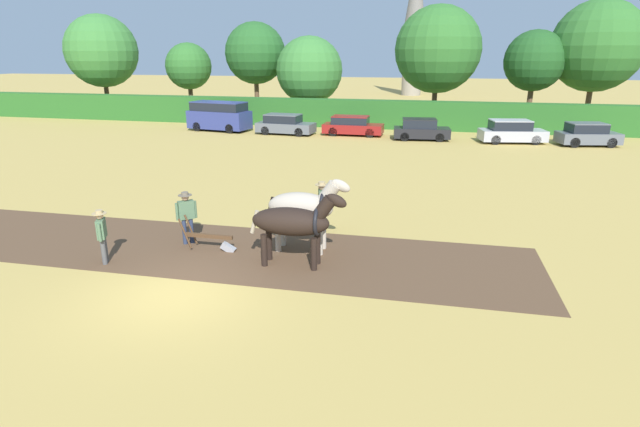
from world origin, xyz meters
The scene contains 23 objects.
ground_plane centered at (0.00, 0.00, 0.00)m, with size 240.00×240.00×0.00m, color tan.
plowed_furrow_strip centered at (-0.78, 2.98, 0.00)m, with size 20.55×4.42×0.01m, color brown.
hedgerow centered at (0.00, 30.83, 1.12)m, with size 76.49×1.49×2.24m, color #286023.
tree_far_left centered at (-26.41, 34.55, 6.05)m, with size 6.90×6.90×9.51m.
tree_left centered at (-18.07, 36.19, 4.63)m, with size 4.45×4.45×6.88m.
tree_center_left centered at (-11.30, 36.77, 5.85)m, with size 5.74×5.74×8.73m.
tree_center centered at (-5.63, 35.37, 4.37)m, with size 6.04×6.04×7.40m.
tree_center_right centered at (5.68, 35.87, 6.16)m, with size 7.36×7.36×9.85m.
tree_right centered at (13.56, 35.64, 5.25)m, with size 4.94×4.94×7.74m.
tree_far_right centered at (18.29, 36.33, 6.41)m, with size 7.30×7.30×10.07m.
church_spire centered at (1.90, 65.48, 10.37)m, with size 3.05×3.05×19.83m.
draft_horse_lead_left centered at (2.42, 2.46, 1.31)m, with size 2.89×0.90×2.29m.
draft_horse_lead_right centered at (2.39, 3.64, 1.40)m, with size 2.69×0.98×2.41m.
plow centered at (-0.37, 2.99, 0.32)m, with size 1.76×0.47×1.13m.
farmer_at_plow centered at (-1.40, 3.33, 1.01)m, with size 0.53×0.47×1.72m.
farmer_beside_team centered at (2.52, 5.48, 1.03)m, with size 0.44×0.65×1.75m.
farmer_onlooker_left centered at (-3.03, 1.32, 0.94)m, with size 0.41×0.59×1.62m.
parked_van centered at (-10.66, 26.43, 1.16)m, with size 5.09×2.79×2.26m.
parked_car_left centered at (-5.11, 25.89, 0.72)m, with size 4.45×2.10×1.50m.
parked_car_center_left centered at (-0.06, 26.57, 0.69)m, with size 4.45×1.79×1.43m.
parked_car_center centered at (5.01, 25.67, 0.71)m, with size 4.04×2.13×1.49m.
parked_car_center_right centered at (11.09, 25.82, 0.75)m, with size 4.56×2.60×1.55m.
parked_car_right centered at (15.83, 25.77, 0.73)m, with size 4.07×2.46×1.51m.
Camera 1 is at (6.21, -10.36, 5.87)m, focal length 28.00 mm.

